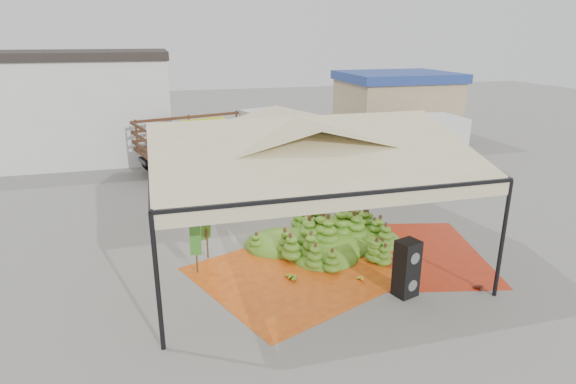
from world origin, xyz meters
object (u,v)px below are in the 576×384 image
object	(u,v)px
truck_left	(224,136)
vendor	(240,176)
truck_right	(392,138)
banana_heap	(327,228)
speaker_stack	(407,268)

from	to	relation	value
truck_left	vendor	bearing A→B (deg)	-107.86
vendor	truck_right	xyz separation A→B (m)	(7.68, 2.24, 0.59)
banana_heap	speaker_stack	size ratio (longest dim) A/B	3.48
truck_left	truck_right	xyz separation A→B (m)	(7.55, -2.61, -0.04)
banana_heap	truck_left	xyz separation A→B (m)	(-1.68, 9.87, 1.03)
speaker_stack	vendor	bearing A→B (deg)	90.34
speaker_stack	vendor	xyz separation A→B (m)	(-2.64, 8.42, 0.21)
vendor	truck_right	world-z (taller)	truck_right
banana_heap	vendor	size ratio (longest dim) A/B	2.71
banana_heap	truck_right	world-z (taller)	truck_right
banana_heap	truck_left	bearing A→B (deg)	99.67
truck_right	speaker_stack	bearing A→B (deg)	-114.21
truck_left	truck_right	size ratio (longest dim) A/B	1.08
speaker_stack	banana_heap	bearing A→B (deg)	86.50
speaker_stack	truck_right	size ratio (longest dim) A/B	0.20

